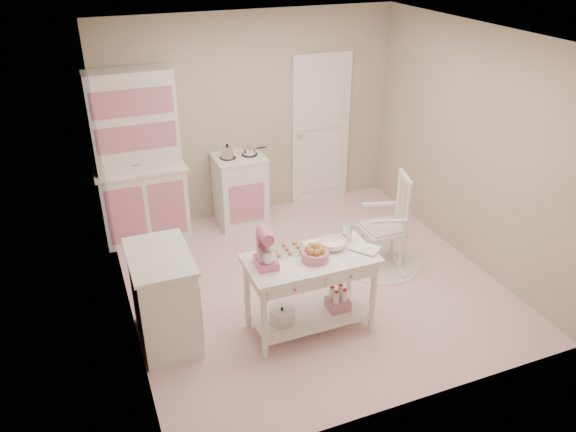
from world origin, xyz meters
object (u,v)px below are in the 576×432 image
object	(u,v)px
base_cabinet	(164,298)
rocking_chair	(383,221)
stand_mixer	(266,249)
stove	(240,190)
hutch	(139,159)
work_table	(310,294)
bread_basket	(315,255)

from	to	relation	value
base_cabinet	rocking_chair	distance (m)	2.55
rocking_chair	stand_mixer	xyz separation A→B (m)	(-1.64, -0.75, 0.42)
stand_mixer	base_cabinet	bearing A→B (deg)	163.25
base_cabinet	stove	bearing A→B (deg)	55.83
stand_mixer	hutch	bearing A→B (deg)	111.19
hutch	rocking_chair	xyz separation A→B (m)	(2.37, -1.62, -0.49)
rocking_chair	hutch	bearing A→B (deg)	161.71
stove	work_table	bearing A→B (deg)	-91.22
hutch	stove	world-z (taller)	hutch
work_table	bread_basket	size ratio (longest dim) A/B	4.80
rocking_chair	bread_basket	world-z (taller)	rocking_chair
bread_basket	stand_mixer	bearing A→B (deg)	170.96
rocking_chair	work_table	xyz separation A→B (m)	(-1.22, -0.77, -0.15)
work_table	stove	bearing A→B (deg)	88.78
rocking_chair	stand_mixer	world-z (taller)	stand_mixer
hutch	stove	bearing A→B (deg)	-2.39
base_cabinet	hutch	bearing A→B (deg)	85.94
base_cabinet	bread_basket	distance (m)	1.43
stove	work_table	distance (m)	2.33
work_table	stand_mixer	distance (m)	0.71
stove	base_cabinet	bearing A→B (deg)	-124.17
hutch	rocking_chair	size ratio (longest dim) A/B	1.89
bread_basket	work_table	bearing A→B (deg)	111.80
bread_basket	rocking_chair	bearing A→B (deg)	34.13
stand_mixer	bread_basket	bearing A→B (deg)	-5.04
base_cabinet	bread_basket	size ratio (longest dim) A/B	3.68
stove	rocking_chair	xyz separation A→B (m)	(1.17, -1.57, 0.09)
base_cabinet	bread_basket	world-z (taller)	base_cabinet
base_cabinet	bread_basket	xyz separation A→B (m)	(1.31, -0.40, 0.39)
hutch	rocking_chair	world-z (taller)	hutch
rocking_chair	base_cabinet	bearing A→B (deg)	-154.70
stand_mixer	bread_basket	world-z (taller)	stand_mixer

